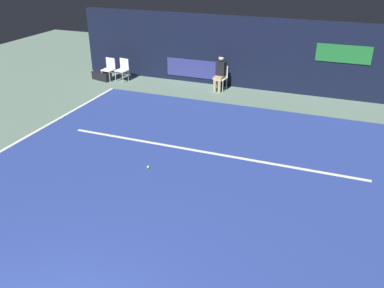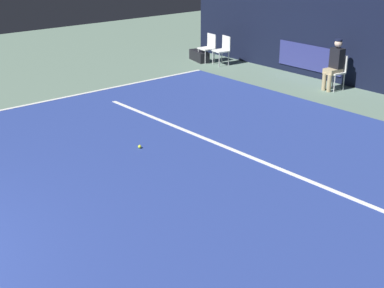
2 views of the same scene
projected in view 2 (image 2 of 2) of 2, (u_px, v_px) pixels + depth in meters
ground_plane at (143, 176)px, 9.43m from camera, size 29.71×29.71×0.00m
court_surface at (143, 176)px, 9.43m from camera, size 10.29×11.40×0.01m
line_sideline_right at (17, 107)px, 13.05m from camera, size 0.10×11.40×0.01m
line_service at (227, 148)px, 10.63m from camera, size 8.02×0.10×0.01m
line_judge_on_chair at (335, 64)px, 14.28m from camera, size 0.49×0.56×1.32m
courtside_chair_near at (208, 46)px, 17.35m from camera, size 0.48×0.46×0.88m
courtside_chair_far at (223, 49)px, 17.02m from camera, size 0.50×0.48×0.88m
tennis_ball at (140, 147)px, 10.59m from camera, size 0.07×0.07×0.07m
equipment_bag at (199, 56)px, 17.63m from camera, size 0.89×0.52×0.32m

